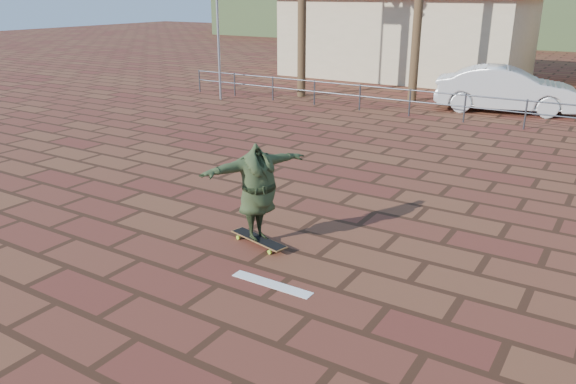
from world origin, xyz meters
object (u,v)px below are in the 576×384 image
object	(u,v)px
skateboarder	(258,192)
car_silver	(520,90)
longboard	(259,239)
car_white	(506,89)

from	to	relation	value
skateboarder	car_silver	xyz separation A→B (m)	(1.39, 15.89, -0.30)
longboard	car_silver	xyz separation A→B (m)	(1.39, 15.89, 0.60)
longboard	skateboarder	size ratio (longest dim) A/B	0.59
skateboarder	car_white	world-z (taller)	skateboarder
car_silver	car_white	world-z (taller)	car_white
car_silver	car_white	xyz separation A→B (m)	(-0.32, -1.06, 0.14)
car_silver	car_white	distance (m)	1.11
longboard	car_silver	world-z (taller)	car_silver
car_silver	skateboarder	bearing A→B (deg)	-158.23
longboard	car_white	world-z (taller)	car_white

